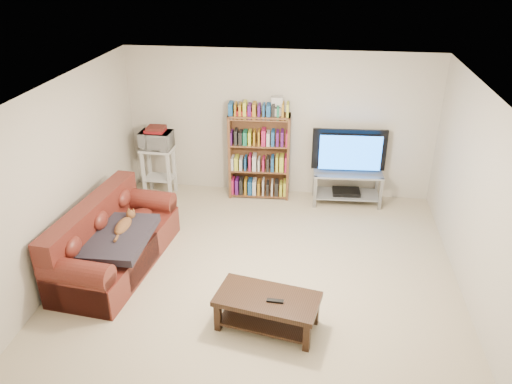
% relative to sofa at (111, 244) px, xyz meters
% --- Properties ---
extents(floor, '(5.00, 5.00, 0.00)m').
position_rel_sofa_xyz_m(floor, '(1.96, 0.00, -0.31)').
color(floor, beige).
rests_on(floor, ground).
extents(ceiling, '(5.00, 5.00, 0.00)m').
position_rel_sofa_xyz_m(ceiling, '(1.96, 0.00, 2.09)').
color(ceiling, white).
rests_on(ceiling, ground).
extents(wall_back, '(5.00, 0.00, 5.00)m').
position_rel_sofa_xyz_m(wall_back, '(1.96, 2.50, 0.89)').
color(wall_back, beige).
rests_on(wall_back, ground).
extents(wall_front, '(5.00, 0.00, 5.00)m').
position_rel_sofa_xyz_m(wall_front, '(1.96, -2.50, 0.89)').
color(wall_front, beige).
rests_on(wall_front, ground).
extents(wall_left, '(0.00, 5.00, 5.00)m').
position_rel_sofa_xyz_m(wall_left, '(-0.54, 0.00, 0.89)').
color(wall_left, beige).
rests_on(wall_left, ground).
extents(wall_right, '(0.00, 5.00, 5.00)m').
position_rel_sofa_xyz_m(wall_right, '(4.46, 0.00, 0.89)').
color(wall_right, beige).
rests_on(wall_right, ground).
extents(sofa, '(1.11, 2.15, 0.89)m').
position_rel_sofa_xyz_m(sofa, '(0.00, 0.00, 0.00)').
color(sofa, maroon).
rests_on(sofa, floor).
extents(blanket, '(0.83, 1.06, 0.18)m').
position_rel_sofa_xyz_m(blanket, '(0.17, -0.16, 0.21)').
color(blanket, '#27222B').
rests_on(blanket, sofa).
extents(cat, '(0.28, 0.59, 0.17)m').
position_rel_sofa_xyz_m(cat, '(0.18, 0.03, 0.27)').
color(cat, brown).
rests_on(cat, sofa).
extents(coffee_table, '(1.20, 0.76, 0.41)m').
position_rel_sofa_xyz_m(coffee_table, '(2.16, -0.92, -0.03)').
color(coffee_table, black).
rests_on(coffee_table, floor).
extents(remote, '(0.18, 0.06, 0.02)m').
position_rel_sofa_xyz_m(remote, '(2.25, -0.99, 0.10)').
color(remote, black).
rests_on(remote, coffee_table).
extents(tv_stand, '(1.12, 0.55, 0.55)m').
position_rel_sofa_xyz_m(tv_stand, '(3.10, 2.21, 0.06)').
color(tv_stand, '#999EA3').
rests_on(tv_stand, floor).
extents(television, '(1.18, 0.22, 0.68)m').
position_rel_sofa_xyz_m(television, '(3.10, 2.21, 0.57)').
color(television, black).
rests_on(television, tv_stand).
extents(dvd_player, '(0.45, 0.33, 0.06)m').
position_rel_sofa_xyz_m(dvd_player, '(3.10, 2.21, -0.12)').
color(dvd_player, black).
rests_on(dvd_player, tv_stand).
extents(bookshelf, '(1.00, 0.35, 1.43)m').
position_rel_sofa_xyz_m(bookshelf, '(1.66, 2.27, 0.42)').
color(bookshelf, brown).
rests_on(bookshelf, floor).
extents(shelf_clutter, '(0.73, 0.25, 0.28)m').
position_rel_sofa_xyz_m(shelf_clutter, '(1.76, 2.29, 1.22)').
color(shelf_clutter, silver).
rests_on(shelf_clutter, bookshelf).
extents(microwave_stand, '(0.53, 0.39, 0.83)m').
position_rel_sofa_xyz_m(microwave_stand, '(-0.01, 2.12, 0.22)').
color(microwave_stand, silver).
rests_on(microwave_stand, floor).
extents(microwave, '(0.52, 0.36, 0.28)m').
position_rel_sofa_xyz_m(microwave, '(-0.01, 2.12, 0.66)').
color(microwave, silver).
rests_on(microwave, microwave_stand).
extents(game_boxes, '(0.31, 0.27, 0.05)m').
position_rel_sofa_xyz_m(game_boxes, '(-0.01, 2.12, 0.82)').
color(game_boxes, maroon).
rests_on(game_boxes, microwave).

